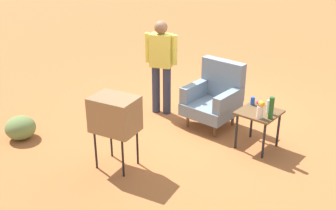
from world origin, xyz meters
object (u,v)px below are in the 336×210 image
object	(u,v)px
bottle_short_clear	(269,107)
side_table	(259,117)
bottle_wine_green	(271,108)
armchair	(215,96)
flower_vase	(260,108)
tv_on_stand	(115,115)
person_standing	(161,62)
soda_can_blue	(253,101)

from	to	relation	value
bottle_short_clear	side_table	bearing A→B (deg)	-166.71
bottle_wine_green	armchair	bearing A→B (deg)	163.06
bottle_wine_green	bottle_short_clear	size ratio (longest dim) A/B	1.60
side_table	flower_vase	xyz separation A→B (m)	(0.11, -0.20, 0.23)
flower_vase	armchair	bearing A→B (deg)	157.02
bottle_wine_green	flower_vase	size ratio (longest dim) A/B	1.21
flower_vase	side_table	bearing A→B (deg)	118.23
tv_on_stand	person_standing	xyz separation A→B (m)	(-0.69, 1.73, 0.16)
side_table	person_standing	size ratio (longest dim) A/B	0.36
side_table	bottle_short_clear	world-z (taller)	bottle_short_clear
person_standing	flower_vase	size ratio (longest dim) A/B	6.19
armchair	bottle_wine_green	world-z (taller)	armchair
armchair	tv_on_stand	size ratio (longest dim) A/B	1.03
tv_on_stand	soda_can_blue	distance (m)	2.12
armchair	soda_can_blue	world-z (taller)	armchair
person_standing	soda_can_blue	world-z (taller)	person_standing
side_table	person_standing	bearing A→B (deg)	179.23
side_table	bottle_wine_green	size ratio (longest dim) A/B	1.84
tv_on_stand	armchair	bearing A→B (deg)	81.88
soda_can_blue	bottle_short_clear	world-z (taller)	bottle_short_clear
flower_vase	bottle_short_clear	bearing A→B (deg)	85.47
flower_vase	soda_can_blue	bearing A→B (deg)	131.20
bottle_wine_green	soda_can_blue	bearing A→B (deg)	148.59
bottle_short_clear	flower_vase	world-z (taller)	flower_vase
soda_can_blue	bottle_wine_green	xyz separation A→B (m)	(0.43, -0.26, 0.10)
person_standing	soda_can_blue	bearing A→B (deg)	4.12
armchair	bottle_short_clear	xyz separation A→B (m)	(1.06, -0.21, 0.19)
armchair	bottle_short_clear	bearing A→B (deg)	-11.30
soda_can_blue	flower_vase	bearing A→B (deg)	-48.80
bottle_wine_green	bottle_short_clear	xyz separation A→B (m)	(-0.11, 0.14, -0.06)
tv_on_stand	bottle_wine_green	world-z (taller)	tv_on_stand
side_table	person_standing	xyz separation A→B (m)	(-1.91, 0.03, 0.43)
flower_vase	tv_on_stand	bearing A→B (deg)	-131.30
armchair	soda_can_blue	xyz separation A→B (m)	(0.74, -0.09, 0.15)
soda_can_blue	bottle_short_clear	xyz separation A→B (m)	(0.32, -0.12, 0.04)
armchair	flower_vase	world-z (taller)	armchair
tv_on_stand	bottle_wine_green	xyz separation A→B (m)	(1.44, 1.59, -0.03)
armchair	person_standing	xyz separation A→B (m)	(-0.97, -0.22, 0.44)
side_table	flower_vase	size ratio (longest dim) A/B	2.22
side_table	flower_vase	world-z (taller)	flower_vase
armchair	tv_on_stand	distance (m)	1.99
tv_on_stand	bottle_short_clear	xyz separation A→B (m)	(1.34, 1.73, -0.09)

